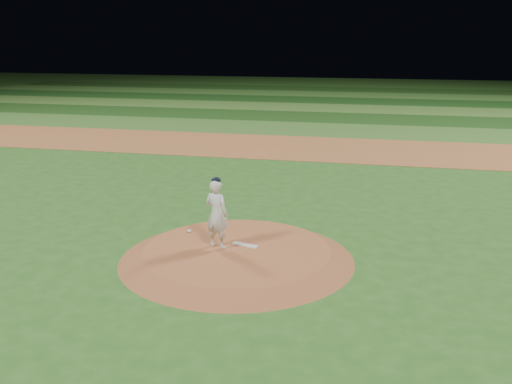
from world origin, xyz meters
TOP-DOWN VIEW (x-y plane):
  - ground at (0.00, 0.00)m, footprint 120.00×120.00m
  - infield_dirt_band at (0.00, 14.00)m, footprint 70.00×6.00m
  - outfield_stripe_0 at (0.00, 19.50)m, footprint 70.00×5.00m
  - outfield_stripe_1 at (0.00, 24.50)m, footprint 70.00×5.00m
  - outfield_stripe_2 at (0.00, 29.50)m, footprint 70.00×5.00m
  - outfield_stripe_3 at (0.00, 34.50)m, footprint 70.00×5.00m
  - outfield_stripe_4 at (0.00, 39.50)m, footprint 70.00×5.00m
  - outfield_stripe_5 at (0.00, 44.50)m, footprint 70.00×5.00m
  - pitchers_mound at (0.00, 0.00)m, footprint 5.50×5.50m
  - pitching_rubber at (0.14, 0.25)m, footprint 0.66×0.34m
  - rosin_bag at (-1.49, 0.87)m, footprint 0.12×0.12m
  - pitcher_on_mound at (-0.48, -0.00)m, footprint 0.69×0.56m

SIDE VIEW (x-z plane):
  - ground at x=0.00m, z-range 0.00..0.00m
  - outfield_stripe_0 at x=0.00m, z-range 0.00..0.02m
  - outfield_stripe_1 at x=0.00m, z-range 0.00..0.02m
  - outfield_stripe_2 at x=0.00m, z-range 0.00..0.02m
  - outfield_stripe_3 at x=0.00m, z-range 0.00..0.02m
  - outfield_stripe_4 at x=0.00m, z-range 0.00..0.02m
  - outfield_stripe_5 at x=0.00m, z-range 0.00..0.02m
  - infield_dirt_band at x=0.00m, z-range 0.00..0.02m
  - pitchers_mound at x=0.00m, z-range 0.00..0.25m
  - pitching_rubber at x=0.14m, z-range 0.25..0.28m
  - rosin_bag at x=-1.49m, z-range 0.25..0.31m
  - pitcher_on_mound at x=-0.48m, z-range 0.24..1.94m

